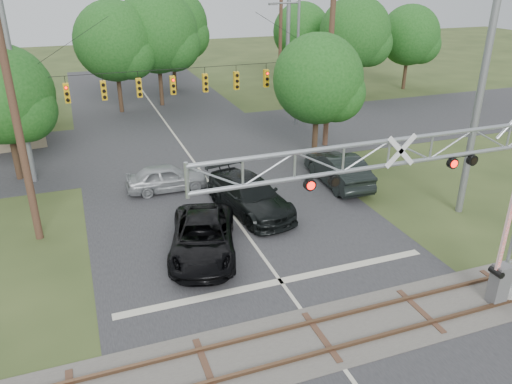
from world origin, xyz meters
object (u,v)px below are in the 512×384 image
object	(u,v)px
traffic_signal_span	(202,73)
crossing_gantry	(447,193)
car_dark	(250,195)
pickup_black	(203,237)
streetlight	(295,57)
sedan_silver	(167,178)

from	to	relation	value
traffic_signal_span	crossing_gantry	bearing A→B (deg)	-80.39
car_dark	pickup_black	bearing A→B (deg)	-146.08
car_dark	streetlight	size ratio (longest dim) A/B	0.65
car_dark	streetlight	distance (m)	16.73
pickup_black	streetlight	world-z (taller)	streetlight
crossing_gantry	sedan_silver	bearing A→B (deg)	114.04
car_dark	streetlight	world-z (taller)	streetlight
sedan_silver	pickup_black	bearing A→B (deg)	-177.71
streetlight	crossing_gantry	bearing A→B (deg)	-103.15
pickup_black	streetlight	size ratio (longest dim) A/B	0.63
traffic_signal_span	sedan_silver	bearing A→B (deg)	-129.75
pickup_black	streetlight	distance (m)	21.17
crossing_gantry	streetlight	world-z (taller)	streetlight
car_dark	sedan_silver	world-z (taller)	car_dark
traffic_signal_span	pickup_black	size ratio (longest dim) A/B	3.31
traffic_signal_span	car_dark	bearing A→B (deg)	-89.04
car_dark	sedan_silver	bearing A→B (deg)	119.11
traffic_signal_span	streetlight	distance (m)	10.35
traffic_signal_span	streetlight	size ratio (longest dim) A/B	2.07
pickup_black	car_dark	bearing A→B (deg)	60.83
car_dark	traffic_signal_span	bearing A→B (deg)	80.23
streetlight	pickup_black	bearing A→B (deg)	-124.99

